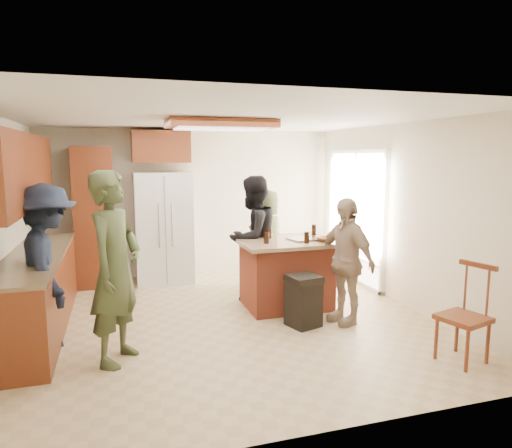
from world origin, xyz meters
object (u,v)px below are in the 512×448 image
object	(u,v)px
spindle_chair	(465,318)
refrigerator	(163,227)
person_behind_right	(266,239)
person_behind_left	(253,238)
kitchen_island	(286,273)
person_front_left	(115,268)
person_side_right	(345,261)
trash_bin	(303,300)
person_counter	(48,265)

from	to	relation	value
spindle_chair	refrigerator	bearing A→B (deg)	123.21
person_behind_right	person_behind_left	bearing A→B (deg)	13.87
kitchen_island	person_front_left	bearing A→B (deg)	-153.63
person_side_right	trash_bin	world-z (taller)	person_side_right
person_counter	trash_bin	distance (m)	2.93
spindle_chair	kitchen_island	bearing A→B (deg)	117.31
kitchen_island	trash_bin	xyz separation A→B (m)	(-0.06, -0.76, -0.16)
person_behind_right	person_counter	world-z (taller)	person_counter
refrigerator	spindle_chair	bearing A→B (deg)	-56.79
person_front_left	spindle_chair	world-z (taller)	person_front_left
person_behind_left	person_behind_right	distance (m)	0.58
kitchen_island	person_behind_right	bearing A→B (deg)	88.86
trash_bin	refrigerator	bearing A→B (deg)	118.87
trash_bin	person_behind_left	bearing A→B (deg)	102.31
person_counter	refrigerator	bearing A→B (deg)	-46.96
person_behind_left	person_counter	size ratio (longest dim) A/B	1.01
person_side_right	refrigerator	xyz separation A→B (m)	(-1.94, 2.58, 0.12)
refrigerator	spindle_chair	xyz separation A→B (m)	(2.57, -3.92, -0.45)
kitchen_island	trash_bin	distance (m)	0.78
person_behind_left	person_counter	distance (m)	2.75
person_behind_left	person_behind_right	world-z (taller)	person_behind_left
person_behind_left	person_counter	world-z (taller)	person_behind_left
refrigerator	trash_bin	size ratio (longest dim) A/B	2.86
person_front_left	kitchen_island	world-z (taller)	person_front_left
trash_bin	person_front_left	bearing A→B (deg)	-171.03
refrigerator	trash_bin	distance (m)	2.97
trash_bin	person_counter	bearing A→B (deg)	173.63
person_front_left	kitchen_island	size ratio (longest dim) A/B	1.50
person_behind_left	person_behind_right	bearing A→B (deg)	-160.80
person_behind_right	person_side_right	distance (m)	1.77
person_behind_left	person_side_right	bearing A→B (deg)	89.91
person_counter	refrigerator	xyz separation A→B (m)	(1.45, 2.23, 0.02)
person_behind_right	person_counter	xyz separation A→B (m)	(-2.94, -1.36, 0.11)
person_counter	refrigerator	size ratio (longest dim) A/B	0.98
person_behind_left	person_side_right	xyz separation A→B (m)	(0.81, -1.26, -0.11)
person_counter	refrigerator	world-z (taller)	refrigerator
person_behind_right	person_side_right	world-z (taller)	person_side_right
person_behind_left	kitchen_island	size ratio (longest dim) A/B	1.39
person_behind_left	refrigerator	size ratio (longest dim) A/B	0.99
person_counter	spindle_chair	xyz separation A→B (m)	(4.02, -1.69, -0.43)
refrigerator	trash_bin	xyz separation A→B (m)	(1.41, -2.55, -0.58)
person_behind_left	trash_bin	xyz separation A→B (m)	(0.27, -1.24, -0.57)
person_front_left	person_counter	size ratio (longest dim) A/B	1.08
person_counter	spindle_chair	size ratio (longest dim) A/B	1.78
person_counter	person_front_left	bearing A→B (deg)	-147.13
refrigerator	person_behind_right	bearing A→B (deg)	-30.33
person_counter	kitchen_island	world-z (taller)	person_counter
person_behind_right	kitchen_island	distance (m)	0.97
person_front_left	trash_bin	xyz separation A→B (m)	(2.16, 0.34, -0.64)
kitchen_island	spindle_chair	world-z (taller)	spindle_chair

